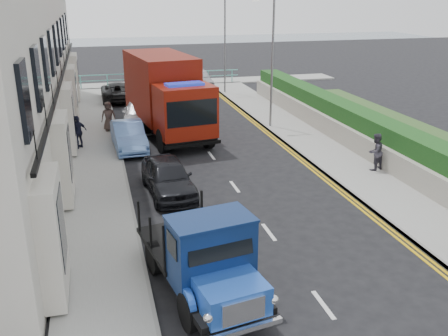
# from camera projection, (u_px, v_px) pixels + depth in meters

# --- Properties ---
(ground) EXTENTS (120.00, 120.00, 0.00)m
(ground) POSITION_uv_depth(u_px,v_px,m) (292.00, 264.00, 13.98)
(ground) COLOR black
(ground) RESTS_ON ground
(pavement_west) EXTENTS (2.40, 38.00, 0.12)m
(pavement_west) POSITION_uv_depth(u_px,v_px,m) (96.00, 171.00, 20.94)
(pavement_west) COLOR gray
(pavement_west) RESTS_ON ground
(pavement_east) EXTENTS (2.60, 38.00, 0.12)m
(pavement_east) POSITION_uv_depth(u_px,v_px,m) (326.00, 152.00, 23.42)
(pavement_east) COLOR gray
(pavement_east) RESTS_ON ground
(promenade) EXTENTS (30.00, 2.50, 0.12)m
(promenade) POSITION_uv_depth(u_px,v_px,m) (158.00, 84.00, 40.39)
(promenade) COLOR gray
(promenade) RESTS_ON ground
(sea_plane) EXTENTS (120.00, 120.00, 0.00)m
(sea_plane) POSITION_uv_depth(u_px,v_px,m) (129.00, 46.00, 68.66)
(sea_plane) COLOR slate
(sea_plane) RESTS_ON ground
(garden_east) EXTENTS (1.45, 28.00, 1.75)m
(garden_east) POSITION_uv_depth(u_px,v_px,m) (364.00, 132.00, 23.59)
(garden_east) COLOR #B2AD9E
(garden_east) RESTS_ON ground
(seafront_railing) EXTENTS (13.00, 0.08, 1.11)m
(seafront_railing) POSITION_uv_depth(u_px,v_px,m) (159.00, 79.00, 39.49)
(seafront_railing) COLOR #59B2A5
(seafront_railing) RESTS_ON ground
(lamp_mid) EXTENTS (1.23, 0.18, 7.00)m
(lamp_mid) POSITION_uv_depth(u_px,v_px,m) (270.00, 55.00, 26.38)
(lamp_mid) COLOR slate
(lamp_mid) RESTS_ON ground
(lamp_far) EXTENTS (1.23, 0.18, 7.00)m
(lamp_far) POSITION_uv_depth(u_px,v_px,m) (223.00, 38.00, 35.50)
(lamp_far) COLOR slate
(lamp_far) RESTS_ON ground
(bedford_lorry) EXTENTS (2.67, 5.06, 2.29)m
(bedford_lorry) POSITION_uv_depth(u_px,v_px,m) (209.00, 263.00, 11.96)
(bedford_lorry) COLOR black
(bedford_lorry) RESTS_ON ground
(red_lorry) EXTENTS (3.75, 8.12, 4.10)m
(red_lorry) POSITION_uv_depth(u_px,v_px,m) (166.00, 94.00, 25.82)
(red_lorry) COLOR black
(red_lorry) RESTS_ON ground
(parked_car_front) EXTENTS (1.87, 4.06, 1.35)m
(parked_car_front) POSITION_uv_depth(u_px,v_px,m) (168.00, 177.00, 18.58)
(parked_car_front) COLOR black
(parked_car_front) RESTS_ON ground
(parked_car_mid) EXTENTS (1.60, 4.07, 1.32)m
(parked_car_mid) POSITION_uv_depth(u_px,v_px,m) (129.00, 136.00, 23.85)
(parked_car_mid) COLOR #5F88CB
(parked_car_mid) RESTS_ON ground
(parked_car_rear) EXTENTS (2.57, 5.10, 1.42)m
(parked_car_rear) POSITION_uv_depth(u_px,v_px,m) (141.00, 114.00, 27.84)
(parked_car_rear) COLOR #BABAC0
(parked_car_rear) RESTS_ON ground
(seafront_car_left) EXTENTS (2.15, 4.62, 1.28)m
(seafront_car_left) POSITION_uv_depth(u_px,v_px,m) (117.00, 91.00, 34.34)
(seafront_car_left) COLOR black
(seafront_car_left) RESTS_ON ground
(seafront_car_right) EXTENTS (1.75, 4.32, 1.47)m
(seafront_car_right) POSITION_uv_depth(u_px,v_px,m) (199.00, 78.00, 38.92)
(seafront_car_right) COLOR #B7B8BD
(seafront_car_right) RESTS_ON ground
(pedestrian_east_far) EXTENTS (0.93, 0.83, 1.57)m
(pedestrian_east_far) POSITION_uv_depth(u_px,v_px,m) (375.00, 152.00, 20.70)
(pedestrian_east_far) COLOR #37333F
(pedestrian_east_far) RESTS_ON pavement_east
(pedestrian_west_near) EXTENTS (0.96, 0.87, 1.57)m
(pedestrian_west_near) POSITION_uv_depth(u_px,v_px,m) (78.00, 132.00, 23.61)
(pedestrian_west_near) COLOR black
(pedestrian_west_near) RESTS_ON pavement_west
(pedestrian_west_far) EXTENTS (0.78, 0.52, 1.57)m
(pedestrian_west_far) POSITION_uv_depth(u_px,v_px,m) (108.00, 116.00, 26.51)
(pedestrian_west_far) COLOR #42342F
(pedestrian_west_far) RESTS_ON pavement_west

